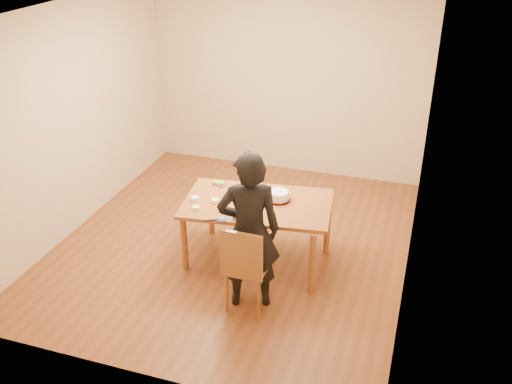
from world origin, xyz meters
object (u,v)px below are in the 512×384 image
(person, at_px, (249,231))
(cake_plate, at_px, (278,199))
(dining_table, at_px, (257,204))
(dining_chair, at_px, (248,267))
(cake, at_px, (279,196))

(person, bearing_deg, cake_plate, -113.85)
(dining_table, bearing_deg, cake_plate, 23.06)
(dining_table, relative_size, person, 0.95)
(dining_table, height_order, dining_chair, dining_table)
(dining_table, height_order, cake_plate, cake_plate)
(cake_plate, relative_size, person, 0.16)
(person, bearing_deg, dining_table, -98.69)
(dining_chair, distance_m, cake_plate, 0.95)
(dining_chair, distance_m, cake, 0.96)
(cake, xyz_separation_m, person, (-0.05, -0.85, 0.03))
(dining_chair, bearing_deg, person, 91.95)
(dining_table, bearing_deg, cake, 23.06)
(cake_plate, xyz_separation_m, person, (-0.05, -0.85, 0.07))
(dining_chair, xyz_separation_m, cake_plate, (0.05, 0.89, 0.31))
(dining_chair, distance_m, person, 0.38)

